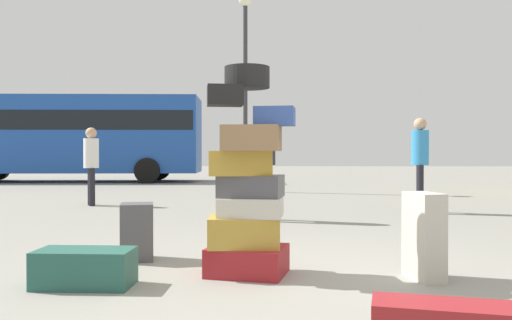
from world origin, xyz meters
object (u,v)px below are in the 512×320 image
Objects in this scene: suitcase_tower at (247,193)px; lamp_post at (245,60)px; person_tourist_with_camera at (266,153)px; person_passerby_in_red at (420,156)px; suitcase_cream_left_side at (424,236)px; suitcase_charcoal_right_side at (137,232)px; parked_bus at (68,133)px; person_bearded_onlooker at (91,159)px; suitcase_teal_upright_blue at (85,268)px.

suitcase_tower is 0.33× the size of lamp_post.
person_passerby_in_red is at bearing 137.15° from person_tourist_with_camera.
lamp_post is (-2.06, 9.96, 3.25)m from suitcase_cream_left_side.
lamp_post reaches higher than suitcase_charcoal_right_side.
parked_bus is at bearing -121.96° from person_tourist_with_camera.
suitcase_tower is at bearing 4.04° from person_bearded_onlooker.
parked_bus is (-9.01, 14.89, 1.47)m from suitcase_cream_left_side.
suitcase_charcoal_right_side is 9.85m from lamp_post.
lamp_post is at bearing 88.24° from suitcase_cream_left_side.
person_bearded_onlooker is (-2.36, 5.30, 0.66)m from suitcase_charcoal_right_side.
parked_bus is (-10.34, 9.93, 0.83)m from person_passerby_in_red.
lamp_post is (-0.68, 6.18, 2.56)m from person_tourist_with_camera.
person_bearded_onlooker is 6.35m from person_passerby_in_red.
person_tourist_with_camera is 0.32× the size of lamp_post.
person_passerby_in_red reaches higher than suitcase_cream_left_side.
suitcase_cream_left_side is 17.47m from parked_bus.
suitcase_charcoal_right_side is 0.06× the size of parked_bus.
suitcase_teal_upright_blue is (-0.14, -1.03, -0.13)m from suitcase_charcoal_right_side.
suitcase_teal_upright_blue is 0.44× the size of person_passerby_in_red.
person_passerby_in_red is (2.71, 1.18, -0.04)m from person_tourist_with_camera.
lamp_post reaches higher than suitcase_cream_left_side.
lamp_post is (-3.39, 5.00, 2.61)m from person_passerby_in_red.
person_bearded_onlooker is at bearing -98.45° from person_tourist_with_camera.
suitcase_teal_upright_blue is at bearing -111.13° from suitcase_charcoal_right_side.
lamp_post reaches higher than person_bearded_onlooker.
lamp_post is at bearing 86.89° from suitcase_teal_upright_blue.
person_tourist_with_camera is at bearing 88.61° from suitcase_tower.
suitcase_charcoal_right_side is 0.33× the size of person_passerby_in_red.
person_tourist_with_camera is (1.20, 3.08, 0.77)m from suitcase_charcoal_right_side.
lamp_post is (0.52, 9.26, 3.33)m from suitcase_charcoal_right_side.
suitcase_cream_left_side is (2.72, 0.33, 0.21)m from suitcase_teal_upright_blue.
suitcase_cream_left_side is at bearing -28.82° from suitcase_charcoal_right_side.
parked_bus reaches higher than suitcase_cream_left_side.
suitcase_teal_upright_blue is 0.47× the size of person_bearded_onlooker.
suitcase_charcoal_right_side is at bearing -69.16° from parked_bus.
suitcase_tower is at bearing -66.48° from parked_bus.
suitcase_cream_left_side is 7.79m from person_bearded_onlooker.
lamp_post is at bearing -38.90° from parked_bus.
person_tourist_with_camera is (-1.38, 3.78, 0.69)m from suitcase_cream_left_side.
parked_bus is (-7.54, 14.78, 1.13)m from suitcase_tower.
lamp_post reaches higher than parked_bus.
suitcase_tower is 6.84m from person_bearded_onlooker.
suitcase_cream_left_side is at bearing -1.56° from person_passerby_in_red.
person_tourist_with_camera is at bearing 55.03° from suitcase_charcoal_right_side.
person_passerby_in_red is (3.91, 4.26, 0.73)m from suitcase_charcoal_right_side.
person_tourist_with_camera is 1.04× the size of person_passerby_in_red.
parked_bus is (-6.43, 14.19, 1.56)m from suitcase_charcoal_right_side.
person_passerby_in_red reaches higher than person_bearded_onlooker.
suitcase_cream_left_side is 0.43× the size of person_passerby_in_red.
person_bearded_onlooker is at bearing 120.52° from suitcase_tower.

